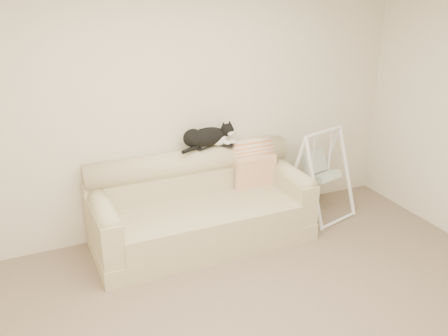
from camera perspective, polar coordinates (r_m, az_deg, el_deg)
name	(u,v)px	position (r m, az deg, el deg)	size (l,w,h in m)	color
ground_plane	(272,335)	(4.07, 5.48, -18.51)	(5.00, 5.00, 0.00)	#725F4E
room_shell	(280,149)	(3.29, 6.42, 2.19)	(5.04, 4.04, 2.60)	beige
sofa	(200,208)	(5.11, -2.81, -4.57)	(2.20, 0.93, 0.90)	#CBBB8A
remote_a	(205,147)	(5.15, -2.22, 2.39)	(0.18, 0.12, 0.03)	black
remote_b	(226,145)	(5.21, 0.20, 2.62)	(0.16, 0.15, 0.02)	black
tuxedo_cat	(207,137)	(5.13, -1.94, 3.58)	(0.64, 0.30, 0.25)	black
throw_blanket	(250,157)	(5.41, 2.97, 1.29)	(0.46, 0.38, 0.58)	#EA8346
baby_swing	(320,172)	(5.68, 10.89, -0.51)	(0.76, 0.79, 1.00)	white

